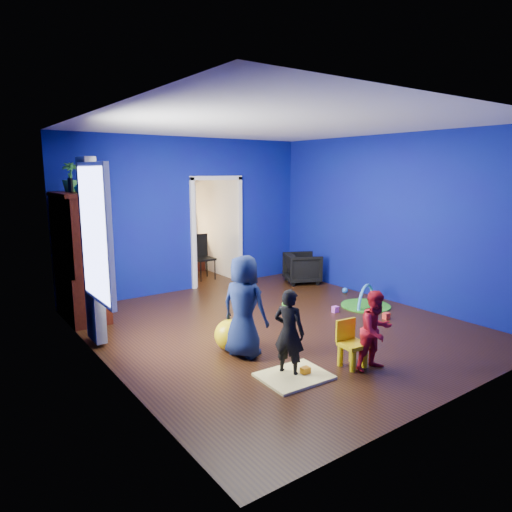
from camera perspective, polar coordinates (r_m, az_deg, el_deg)
floor at (r=6.84m, az=2.76°, el=-8.83°), size 5.00×5.50×0.01m
ceiling at (r=6.48m, az=2.99°, el=16.11°), size 5.00×5.50×0.01m
wall_back at (r=8.81m, az=-8.36°, el=5.11°), size 5.00×0.02×2.90m
wall_front at (r=4.70m, az=24.18°, el=-0.44°), size 5.00×0.02×2.90m
wall_left at (r=5.34m, az=-18.65°, el=1.15°), size 0.02×5.50×2.90m
wall_right at (r=8.29m, az=16.58°, el=4.44°), size 0.02×5.50×2.90m
alcove at (r=9.88m, az=-7.57°, el=4.55°), size 1.00×1.75×2.50m
armchair at (r=9.43m, az=5.83°, el=-1.49°), size 0.90×0.89×0.62m
child_black at (r=5.17m, az=4.16°, el=-9.51°), size 0.37×0.43×1.00m
child_navy at (r=5.63m, az=-1.51°, el=-6.30°), size 0.62×0.73×1.27m
toddler_red at (r=5.48m, az=14.74°, el=-9.01°), size 0.49×0.39×0.94m
vase at (r=7.08m, az=-21.09°, el=8.10°), size 0.20×0.20×0.19m
potted_plant at (r=7.58m, az=-22.18°, el=9.12°), size 0.30×0.30×0.44m
tv_armoire at (r=7.48m, az=-21.14°, el=-0.10°), size 0.58×1.14×1.96m
crt_tv at (r=7.48m, az=-20.86°, el=0.23°), size 0.46×0.70×0.54m
yellow_blanket at (r=5.29m, az=4.80°, el=-14.73°), size 0.77×0.63×0.03m
hopper_ball at (r=5.95m, az=-3.27°, el=-9.82°), size 0.40×0.40×0.40m
kid_chair at (r=5.57m, az=12.02°, el=-10.97°), size 0.31×0.31×0.50m
play_mat at (r=8.04m, az=13.54°, el=-6.06°), size 0.83×0.83×0.02m
toy_arch at (r=8.04m, az=13.55°, el=-6.00°), size 0.71×0.33×0.75m
window_left at (r=5.66m, az=-19.62°, el=2.63°), size 0.03×0.95×1.55m
curtain at (r=6.26m, az=-19.85°, el=0.54°), size 0.14×0.42×2.40m
doorway at (r=9.15m, az=-4.95°, el=2.86°), size 1.16×0.10×2.10m
study_desk at (r=10.57m, az=-9.08°, el=0.10°), size 0.88×0.44×0.75m
desk_monitor at (r=10.58m, az=-9.46°, el=3.25°), size 0.40×0.05×0.32m
desk_lamp at (r=10.41m, az=-10.69°, el=2.99°), size 0.14×0.14×0.14m
folding_chair at (r=9.71m, az=-6.55°, el=-0.25°), size 0.40×0.40×0.92m
book_shelf at (r=10.50m, az=-9.61°, el=9.05°), size 0.88×0.24×0.04m
toy_0 at (r=7.44m, az=15.97°, el=-7.22°), size 0.10×0.08×0.10m
toy_1 at (r=8.80m, az=11.06°, el=-4.21°), size 0.11×0.11×0.11m
toy_2 at (r=5.33m, az=6.18°, el=-14.16°), size 0.10×0.08×0.10m
toy_3 at (r=7.78m, az=3.64°, el=-6.00°), size 0.11×0.11×0.11m
toy_4 at (r=7.60m, az=9.88°, el=-6.59°), size 0.10×0.08×0.10m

